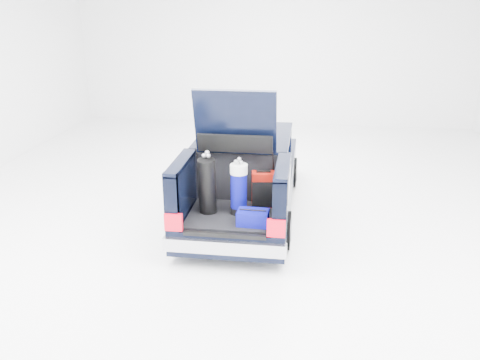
# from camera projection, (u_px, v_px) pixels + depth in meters

# --- Properties ---
(ground) EXTENTS (14.00, 14.00, 0.00)m
(ground) POSITION_uv_depth(u_px,v_px,m) (244.00, 211.00, 9.45)
(ground) COLOR white
(ground) RESTS_ON ground
(car) EXTENTS (1.87, 4.65, 2.47)m
(car) POSITION_uv_depth(u_px,v_px,m) (244.00, 175.00, 9.32)
(car) COLOR black
(car) RESTS_ON ground
(red_suitcase) EXTENTS (0.39, 0.29, 0.60)m
(red_suitcase) POSITION_uv_depth(u_px,v_px,m) (263.00, 189.00, 8.08)
(red_suitcase) COLOR #7F0B04
(red_suitcase) RESTS_ON car
(black_golf_bag) EXTENTS (0.27, 0.34, 0.99)m
(black_golf_bag) POSITION_uv_depth(u_px,v_px,m) (207.00, 186.00, 7.76)
(black_golf_bag) COLOR black
(black_golf_bag) RESTS_ON car
(blue_golf_bag) EXTENTS (0.27, 0.27, 0.90)m
(blue_golf_bag) POSITION_uv_depth(u_px,v_px,m) (239.00, 189.00, 7.76)
(blue_golf_bag) COLOR black
(blue_golf_bag) RESTS_ON car
(blue_duffel) EXTENTS (0.47, 0.32, 0.24)m
(blue_duffel) POSITION_uv_depth(u_px,v_px,m) (253.00, 217.00, 7.47)
(blue_duffel) COLOR #05046F
(blue_duffel) RESTS_ON car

